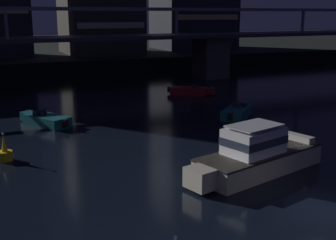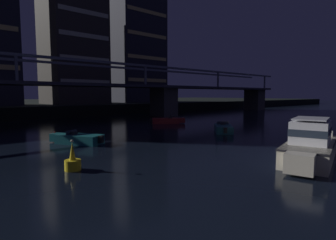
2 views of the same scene
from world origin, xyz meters
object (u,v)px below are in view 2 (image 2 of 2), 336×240
object	(u,v)px
tower_central	(73,50)
speedboat_mid_left	(167,121)
river_bridge	(84,94)
speedboat_near_center	(78,139)
channel_buoy	(73,162)
tower_east_tall	(136,48)
cabin_cruiser_near_left	(310,144)
speedboat_mid_right	(223,128)

from	to	relation	value
tower_central	speedboat_mid_left	distance (m)	33.34
river_bridge	speedboat_near_center	size ratio (longest dim) A/B	21.64
tower_central	channel_buoy	world-z (taller)	tower_central
tower_east_tall	cabin_cruiser_near_left	bearing A→B (deg)	-114.22
tower_central	channel_buoy	distance (m)	51.26
speedboat_mid_left	channel_buoy	bearing A→B (deg)	-143.19
speedboat_mid_right	channel_buoy	xyz separation A→B (m)	(-19.19, -4.09, 0.06)
channel_buoy	tower_central	bearing A→B (deg)	67.42
tower_central	speedboat_mid_right	bearing A→B (deg)	-89.70
river_bridge	speedboat_mid_right	world-z (taller)	river_bridge
tower_east_tall	speedboat_near_center	size ratio (longest dim) A/B	6.13
tower_central	tower_east_tall	distance (m)	19.51
cabin_cruiser_near_left	channel_buoy	bearing A→B (deg)	147.92
river_bridge	speedboat_near_center	xyz separation A→B (m)	(-8.81, -18.14, -3.96)
tower_central	cabin_cruiser_near_left	xyz separation A→B (m)	(-6.38, -53.51, -13.08)
speedboat_mid_right	tower_east_tall	bearing A→B (deg)	67.08
cabin_cruiser_near_left	speedboat_mid_right	distance (m)	13.69
cabin_cruiser_near_left	channel_buoy	distance (m)	14.87
tower_central	speedboat_mid_right	xyz separation A→B (m)	(0.22, -41.53, -13.71)
cabin_cruiser_near_left	speedboat_mid_left	world-z (taller)	cabin_cruiser_near_left
river_bridge	speedboat_mid_left	distance (m)	14.01
river_bridge	speedboat_mid_left	size ratio (longest dim) A/B	22.14
cabin_cruiser_near_left	speedboat_near_center	xyz separation A→B (m)	(-8.94, 15.86, -0.64)
tower_central	speedboat_mid_right	world-z (taller)	tower_central
river_bridge	cabin_cruiser_near_left	world-z (taller)	river_bridge
speedboat_near_center	channel_buoy	xyz separation A→B (m)	(-3.66, -7.97, 0.06)
cabin_cruiser_near_left	channel_buoy	size ratio (longest dim) A/B	5.32
tower_east_tall	channel_buoy	world-z (taller)	tower_east_tall
speedboat_mid_left	tower_central	bearing A→B (deg)	92.70
tower_central	channel_buoy	bearing A→B (deg)	-112.58
river_bridge	tower_central	distance (m)	22.76
channel_buoy	speedboat_near_center	bearing A→B (deg)	65.35
river_bridge	channel_buoy	xyz separation A→B (m)	(-12.46, -26.11, -3.90)
tower_central	speedboat_mid_left	world-z (taller)	tower_central
cabin_cruiser_near_left	channel_buoy	xyz separation A→B (m)	(-12.59, 7.89, -0.57)
speedboat_mid_left	speedboat_mid_right	bearing A→B (deg)	-96.19
speedboat_near_center	channel_buoy	bearing A→B (deg)	-114.65
tower_east_tall	speedboat_mid_right	bearing A→B (deg)	-112.92
tower_central	cabin_cruiser_near_left	distance (m)	55.45
speedboat_near_center	speedboat_mid_left	distance (m)	18.26
speedboat_mid_right	channel_buoy	world-z (taller)	channel_buoy
tower_central	speedboat_near_center	size ratio (longest dim) A/B	4.95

